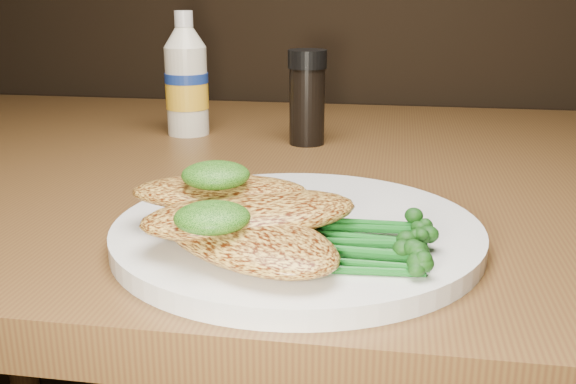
# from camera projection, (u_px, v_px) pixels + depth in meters

# --- Properties ---
(plate) EXTENTS (0.29, 0.29, 0.02)m
(plate) POSITION_uv_depth(u_px,v_px,m) (297.00, 232.00, 0.52)
(plate) COLOR white
(plate) RESTS_ON dining_table
(chicken_front) EXTENTS (0.18, 0.17, 0.03)m
(chicken_front) POSITION_uv_depth(u_px,v_px,m) (246.00, 237.00, 0.46)
(chicken_front) COLOR gold
(chicken_front) RESTS_ON plate
(chicken_mid) EXTENTS (0.18, 0.15, 0.02)m
(chicken_mid) POSITION_uv_depth(u_px,v_px,m) (251.00, 214.00, 0.48)
(chicken_mid) COLOR gold
(chicken_mid) RESTS_ON plate
(chicken_back) EXTENTS (0.14, 0.09, 0.02)m
(chicken_back) POSITION_uv_depth(u_px,v_px,m) (220.00, 192.00, 0.51)
(chicken_back) COLOR gold
(chicken_back) RESTS_ON plate
(pesto_front) EXTENTS (0.06, 0.06, 0.02)m
(pesto_front) POSITION_uv_depth(u_px,v_px,m) (212.00, 217.00, 0.44)
(pesto_front) COLOR black
(pesto_front) RESTS_ON chicken_front
(pesto_back) EXTENTS (0.06, 0.05, 0.02)m
(pesto_back) POSITION_uv_depth(u_px,v_px,m) (216.00, 175.00, 0.49)
(pesto_back) COLOR black
(pesto_back) RESTS_ON chicken_back
(broccolini_bundle) EXTENTS (0.15, 0.12, 0.02)m
(broccolini_bundle) POSITION_uv_depth(u_px,v_px,m) (341.00, 236.00, 0.46)
(broccolini_bundle) COLOR #135819
(broccolini_bundle) RESTS_ON plate
(mayo_bottle) EXTENTS (0.06, 0.06, 0.16)m
(mayo_bottle) POSITION_uv_depth(u_px,v_px,m) (186.00, 74.00, 0.88)
(mayo_bottle) COLOR beige
(mayo_bottle) RESTS_ON dining_table
(pepper_grinder) EXTENTS (0.06, 0.06, 0.12)m
(pepper_grinder) POSITION_uv_depth(u_px,v_px,m) (307.00, 98.00, 0.83)
(pepper_grinder) COLOR black
(pepper_grinder) RESTS_ON dining_table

